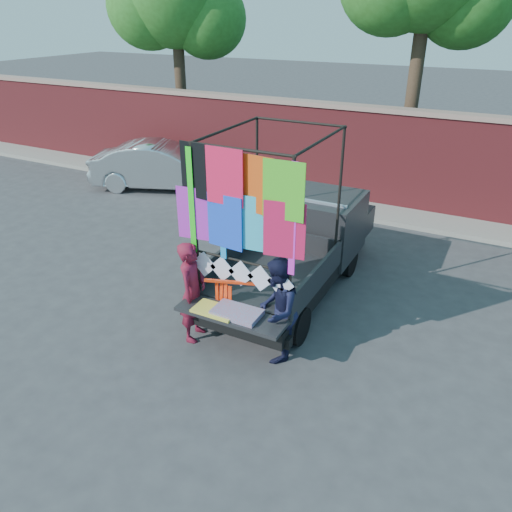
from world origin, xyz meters
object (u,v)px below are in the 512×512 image
at_px(pickup_truck, 304,242).
at_px(woman, 193,292).
at_px(sedan, 162,166).
at_px(man, 277,310).

bearing_deg(pickup_truck, woman, -107.12).
xyz_separation_m(pickup_truck, sedan, (-5.88, 3.30, -0.13)).
relative_size(pickup_truck, sedan, 1.24).
relative_size(sedan, man, 2.46).
relative_size(pickup_truck, man, 3.04).
relative_size(pickup_truck, woman, 3.00).
bearing_deg(man, woman, -97.22).
bearing_deg(man, pickup_truck, -179.39).
distance_m(pickup_truck, sedan, 6.74).
xyz_separation_m(pickup_truck, man, (0.60, -2.48, 0.03)).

